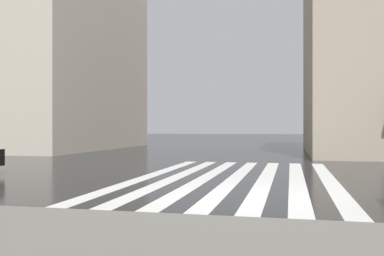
% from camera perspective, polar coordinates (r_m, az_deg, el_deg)
% --- Properties ---
extents(ground_plane, '(220.00, 220.00, 0.00)m').
position_cam_1_polar(ground_plane, '(10.66, 6.56, -9.05)').
color(ground_plane, black).
extents(zebra_crossing, '(13.00, 6.50, 0.01)m').
position_cam_1_polar(zebra_crossing, '(14.67, 5.76, -6.54)').
color(zebra_crossing, silver).
rests_on(zebra_crossing, ground_plane).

